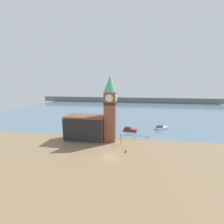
# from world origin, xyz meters

# --- Properties ---
(ground_plane) EXTENTS (160.00, 160.00, 0.00)m
(ground_plane) POSITION_xyz_m (0.00, 0.00, 0.00)
(ground_plane) COLOR #846B4C
(water) EXTENTS (160.00, 120.00, 0.00)m
(water) POSITION_xyz_m (0.00, 73.83, -0.00)
(water) COLOR slate
(water) RESTS_ON ground_plane
(far_shoreline) EXTENTS (180.00, 3.00, 5.00)m
(far_shoreline) POSITION_xyz_m (0.00, 113.83, 2.50)
(far_shoreline) COLOR slate
(far_shoreline) RESTS_ON water
(pier_railing) EXTENTS (9.42, 0.08, 1.09)m
(pier_railing) POSITION_xyz_m (5.81, 13.58, 0.94)
(pier_railing) COLOR #333338
(pier_railing) RESTS_ON ground_plane
(clock_tower) EXTENTS (3.97, 3.97, 20.32)m
(clock_tower) POSITION_xyz_m (-1.61, 10.96, 10.80)
(clock_tower) COLOR brown
(clock_tower) RESTS_ON ground_plane
(pier_building) EXTENTS (12.41, 6.50, 7.91)m
(pier_building) POSITION_xyz_m (-9.57, 10.39, 3.97)
(pier_building) COLOR #935B42
(pier_building) RESTS_ON ground_plane
(boat_near) EXTENTS (5.24, 2.72, 1.61)m
(boat_near) POSITION_xyz_m (4.15, 21.61, 0.61)
(boat_near) COLOR maroon
(boat_near) RESTS_ON water
(boat_far) EXTENTS (5.52, 4.56, 1.54)m
(boat_far) POSITION_xyz_m (16.40, 26.13, 0.58)
(boat_far) COLOR silver
(boat_far) RESTS_ON water
(mooring_bollard_near) EXTENTS (0.37, 0.37, 0.67)m
(mooring_bollard_near) POSITION_xyz_m (3.85, 3.09, 0.35)
(mooring_bollard_near) COLOR #2D2D33
(mooring_bollard_near) RESTS_ON ground_plane
(lamp_post) EXTENTS (0.32, 0.32, 3.52)m
(lamp_post) POSITION_xyz_m (2.10, 8.45, 2.50)
(lamp_post) COLOR #2D2D33
(lamp_post) RESTS_ON ground_plane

